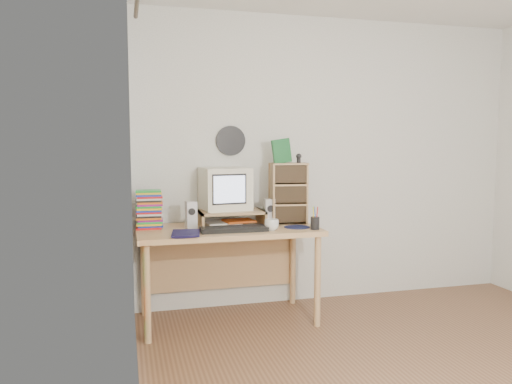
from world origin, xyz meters
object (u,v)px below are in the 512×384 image
desk (226,243)px  mug (272,225)px  cd_rack (289,193)px  diary (172,232)px  crt_monitor (226,189)px  dvd_stack (149,211)px  keyboard (234,229)px

desk → mug: mug is taller
cd_rack → diary: bearing=-156.6°
crt_monitor → mug: bearing=-59.6°
diary → mug: bearing=8.8°
dvd_stack → cd_rack: size_ratio=0.54×
crt_monitor → mug: (0.28, -0.36, -0.25)m
desk → dvd_stack: bearing=174.5°
keyboard → diary: size_ratio=2.06×
desk → dvd_stack: dvd_stack is taller
desk → diary: diary is taller
cd_rack → mug: size_ratio=4.52×
desk → crt_monitor: (0.02, 0.09, 0.43)m
dvd_stack → cd_rack: bearing=-0.2°
dvd_stack → mug: (0.89, -0.33, -0.09)m
dvd_stack → diary: (0.14, -0.33, -0.11)m
desk → keyboard: 0.27m
desk → cd_rack: size_ratio=2.81×
dvd_stack → crt_monitor: bearing=4.8°
crt_monitor → dvd_stack: bearing=175.2°
desk → keyboard: bearing=-86.7°
crt_monitor → keyboard: (-0.00, -0.31, -0.27)m
cd_rack → diary: size_ratio=2.05×
cd_rack → diary: 1.05m
cd_rack → diary: cd_rack is taller
crt_monitor → cd_rack: cd_rack is taller
cd_rack → mug: (-0.23, -0.28, -0.21)m
keyboard → cd_rack: 0.61m
mug → dvd_stack: bearing=159.8°
dvd_stack → mug: dvd_stack is taller
crt_monitor → diary: (-0.47, -0.36, -0.27)m
crt_monitor → dvd_stack: size_ratio=1.33×
cd_rack → dvd_stack: bearing=-175.3°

